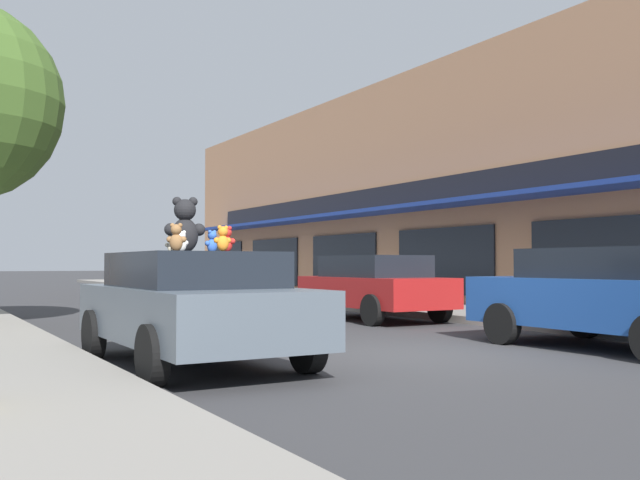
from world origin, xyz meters
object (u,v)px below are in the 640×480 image
at_px(teddy_bear_giant, 185,226).
at_px(teddy_bear_blue, 212,242).
at_px(teddy_bear_red, 227,240).
at_px(teddy_bear_cream, 172,244).
at_px(teddy_bear_pink, 181,242).
at_px(teddy_bear_orange, 223,239).
at_px(parked_car_far_center, 374,285).
at_px(teddy_bear_brown, 176,238).
at_px(teddy_bear_white, 181,241).
at_px(plush_art_car, 193,304).
at_px(parked_car_far_left, 614,295).

xyz_separation_m(teddy_bear_giant, teddy_bear_blue, (0.36, -0.08, -0.21)).
bearing_deg(teddy_bear_red, teddy_bear_giant, -12.87).
bearing_deg(teddy_bear_red, teddy_bear_cream, -12.30).
distance_m(teddy_bear_giant, teddy_bear_pink, 0.62).
bearing_deg(teddy_bear_blue, teddy_bear_orange, 49.64).
distance_m(teddy_bear_orange, parked_car_far_center, 8.66).
distance_m(teddy_bear_pink, teddy_bear_brown, 0.70).
distance_m(teddy_bear_giant, teddy_bear_brown, 1.29).
bearing_deg(teddy_bear_pink, teddy_bear_white, 17.51).
xyz_separation_m(teddy_bear_pink, teddy_bear_brown, (-0.28, -0.65, 0.03)).
height_order(plush_art_car, teddy_bear_blue, teddy_bear_blue).
height_order(teddy_bear_cream, teddy_bear_blue, teddy_bear_blue).
height_order(teddy_bear_white, teddy_bear_blue, teddy_bear_blue).
bearing_deg(teddy_bear_giant, parked_car_far_center, -125.43).
distance_m(plush_art_car, teddy_bear_white, 1.00).
distance_m(teddy_bear_blue, parked_car_far_left, 6.16).
distance_m(teddy_bear_giant, parked_car_far_center, 7.71).
height_order(plush_art_car, teddy_bear_white, teddy_bear_white).
height_order(teddy_bear_brown, teddy_bear_orange, teddy_bear_brown).
relative_size(teddy_bear_red, teddy_bear_brown, 1.00).
height_order(teddy_bear_pink, teddy_bear_red, teddy_bear_red).
xyz_separation_m(teddy_bear_pink, teddy_bear_white, (-0.12, -0.36, 0.00)).
relative_size(teddy_bear_brown, parked_car_far_left, 0.07).
bearing_deg(parked_car_far_left, teddy_bear_giant, 162.09).
height_order(teddy_bear_giant, teddy_bear_orange, teddy_bear_giant).
xyz_separation_m(teddy_bear_brown, teddy_bear_white, (0.16, 0.29, -0.03)).
bearing_deg(teddy_bear_blue, teddy_bear_white, 24.59).
distance_m(plush_art_car, teddy_bear_orange, 1.36).
xyz_separation_m(teddy_bear_brown, teddy_bear_cream, (0.42, 1.43, -0.03)).
bearing_deg(plush_art_car, teddy_bear_blue, 38.05).
distance_m(teddy_bear_pink, teddy_bear_cream, 0.80).
distance_m(teddy_bear_brown, parked_car_far_center, 8.81).
xyz_separation_m(teddy_bear_cream, teddy_bear_blue, (0.45, -0.34, 0.02)).
distance_m(teddy_bear_white, teddy_bear_cream, 1.17).
xyz_separation_m(teddy_bear_orange, parked_car_far_left, (6.22, -0.53, -0.77)).
relative_size(teddy_bear_brown, teddy_bear_cream, 1.25).
xyz_separation_m(teddy_bear_cream, parked_car_far_center, (6.26, 4.26, -0.78)).
bearing_deg(teddy_bear_blue, teddy_bear_giant, -36.96).
xyz_separation_m(teddy_bear_red, teddy_bear_orange, (-0.31, -0.63, -0.01)).
bearing_deg(teddy_bear_cream, parked_car_far_center, -143.97).
bearing_deg(teddy_bear_pink, parked_car_far_center, 163.47).
bearing_deg(teddy_bear_blue, parked_car_far_center, -165.53).
xyz_separation_m(teddy_bear_red, parked_car_far_left, (5.91, -1.15, -0.79)).
relative_size(teddy_bear_pink, teddy_bear_red, 0.79).
bearing_deg(parked_car_far_left, teddy_bear_cream, 160.21).
relative_size(teddy_bear_giant, teddy_bear_pink, 2.93).
height_order(teddy_bear_pink, teddy_bear_brown, teddy_bear_brown).
height_order(teddy_bear_pink, teddy_bear_blue, teddy_bear_blue).
relative_size(teddy_bear_brown, teddy_bear_white, 1.27).
relative_size(teddy_bear_white, teddy_bear_orange, 0.86).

